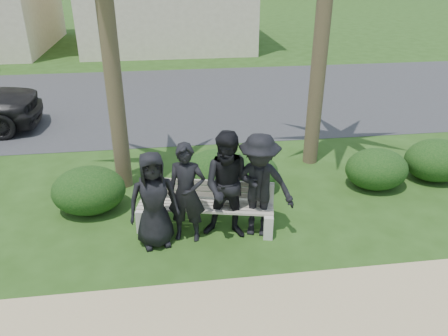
{
  "coord_description": "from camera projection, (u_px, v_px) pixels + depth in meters",
  "views": [
    {
      "loc": [
        -1.32,
        -5.93,
        4.25
      ],
      "look_at": [
        -0.37,
        1.0,
        0.82
      ],
      "focal_mm": 35.0,
      "sensor_mm": 36.0,
      "label": 1
    }
  ],
  "objects": [
    {
      "name": "hedge_b",
      "position": [
        89.0,
        189.0,
        7.9
      ],
      "size": [
        1.32,
        1.09,
        0.86
      ],
      "primitive_type": "ellipsoid",
      "color": "black",
      "rests_on": "ground"
    },
    {
      "name": "hedge_c",
      "position": [
        218.0,
        173.0,
        8.39
      ],
      "size": [
        1.45,
        1.2,
        0.95
      ],
      "primitive_type": "ellipsoid",
      "color": "black",
      "rests_on": "ground"
    },
    {
      "name": "hedge_d",
      "position": [
        248.0,
        172.0,
        8.6
      ],
      "size": [
        1.22,
        1.01,
        0.8
      ],
      "primitive_type": "ellipsoid",
      "color": "black",
      "rests_on": "ground"
    },
    {
      "name": "park_bench",
      "position": [
        205.0,
        209.0,
        7.4
      ],
      "size": [
        2.4,
        1.02,
        0.8
      ],
      "rotation": [
        0.0,
        0.0,
        -0.22
      ],
      "color": "gray",
      "rests_on": "ground"
    },
    {
      "name": "hedge_a",
      "position": [
        92.0,
        194.0,
        7.91
      ],
      "size": [
        1.03,
        0.85,
        0.67
      ],
      "primitive_type": "ellipsoid",
      "color": "black",
      "rests_on": "ground"
    },
    {
      "name": "ground",
      "position": [
        254.0,
        236.0,
        7.31
      ],
      "size": [
        160.0,
        160.0,
        0.0
      ],
      "primitive_type": "plane",
      "color": "#234213",
      "rests_on": "ground"
    },
    {
      "name": "hedge_f",
      "position": [
        437.0,
        159.0,
        9.04
      ],
      "size": [
        1.34,
        1.11,
        0.87
      ],
      "primitive_type": "ellipsoid",
      "color": "black",
      "rests_on": "ground"
    },
    {
      "name": "man_a",
      "position": [
        154.0,
        200.0,
        6.79
      ],
      "size": [
        0.87,
        0.64,
        1.61
      ],
      "primitive_type": "imported",
      "rotation": [
        0.0,
        0.0,
        0.17
      ],
      "color": "black",
      "rests_on": "ground"
    },
    {
      "name": "asphalt_street",
      "position": [
        207.0,
        97.0,
        14.43
      ],
      "size": [
        160.0,
        8.0,
        0.01
      ],
      "primitive_type": "cube",
      "color": "#2D2D30",
      "rests_on": "ground"
    },
    {
      "name": "man_b",
      "position": [
        187.0,
        193.0,
        6.91
      ],
      "size": [
        0.69,
        0.53,
        1.69
      ],
      "primitive_type": "imported",
      "rotation": [
        0.0,
        0.0,
        -0.23
      ],
      "color": "black",
      "rests_on": "ground"
    },
    {
      "name": "footpath",
      "position": [
        281.0,
        316.0,
        5.71
      ],
      "size": [
        30.0,
        1.6,
        0.01
      ],
      "primitive_type": "cube",
      "color": "tan",
      "rests_on": "ground"
    },
    {
      "name": "hedge_e",
      "position": [
        377.0,
        168.0,
        8.73
      ],
      "size": [
        1.25,
        1.04,
        0.82
      ],
      "primitive_type": "ellipsoid",
      "color": "black",
      "rests_on": "ground"
    },
    {
      "name": "man_d",
      "position": [
        259.0,
        186.0,
        7.02
      ],
      "size": [
        1.3,
        0.97,
        1.79
      ],
      "primitive_type": "imported",
      "rotation": [
        0.0,
        0.0,
        -0.29
      ],
      "color": "black",
      "rests_on": "ground"
    },
    {
      "name": "man_c",
      "position": [
        230.0,
        187.0,
        6.95
      ],
      "size": [
        1.05,
        0.91,
        1.85
      ],
      "primitive_type": "imported",
      "rotation": [
        0.0,
        0.0,
        -0.27
      ],
      "color": "black",
      "rests_on": "ground"
    }
  ]
}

